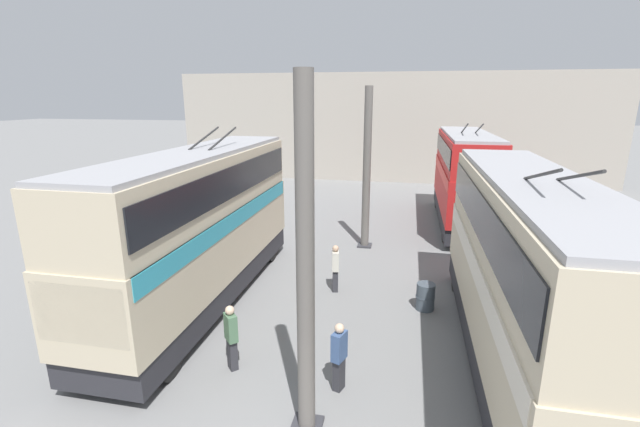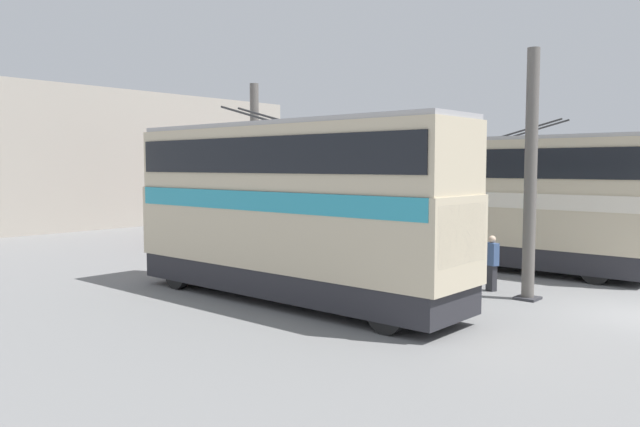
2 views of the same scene
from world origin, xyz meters
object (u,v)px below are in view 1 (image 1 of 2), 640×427
object	(u,v)px
bus_left_far	(464,173)
bus_right_far	(200,219)
person_by_right_row	(231,336)
person_aisle_midway	(335,267)
bus_left_near	(526,263)
person_aisle_foreground	(339,355)
oil_drum	(425,297)

from	to	relation	value
bus_left_far	bus_right_far	xyz separation A→B (m)	(-11.61, 9.81, 0.07)
person_by_right_row	person_aisle_midway	world-z (taller)	person_by_right_row
bus_left_far	person_by_right_row	size ratio (longest dim) A/B	5.54
bus_left_near	bus_left_far	world-z (taller)	bus_left_far
person_aisle_midway	person_by_right_row	bearing A→B (deg)	59.39
bus_right_far	person_aisle_midway	world-z (taller)	bus_right_far
bus_left_near	bus_left_far	bearing A→B (deg)	0.00
bus_left_near	person_aisle_foreground	size ratio (longest dim) A/B	6.44
bus_left_far	oil_drum	world-z (taller)	bus_left_far
bus_left_near	oil_drum	bearing A→B (deg)	40.50
bus_right_far	oil_drum	distance (m)	8.02
bus_left_far	bus_right_far	distance (m)	15.20
person_aisle_foreground	oil_drum	distance (m)	5.16
bus_left_near	person_aisle_midway	xyz separation A→B (m)	(3.41, 5.45, -1.94)
oil_drum	bus_left_far	bearing A→B (deg)	-11.82
bus_left_far	person_by_right_row	world-z (taller)	bus_left_far
person_aisle_foreground	person_aisle_midway	xyz separation A→B (m)	(5.42, 1.02, -0.00)
bus_right_far	oil_drum	xyz separation A→B (m)	(0.87, -7.56, -2.53)
bus_left_near	bus_right_far	size ratio (longest dim) A/B	1.01
bus_left_far	bus_right_far	world-z (taller)	bus_right_far
person_aisle_foreground	person_aisle_midway	size ratio (longest dim) A/B	1.00
person_by_right_row	person_aisle_foreground	bearing A→B (deg)	132.44
person_by_right_row	bus_left_far	bearing A→B (deg)	-158.35
person_aisle_foreground	person_by_right_row	size ratio (longest dim) A/B	0.98
person_aisle_midway	oil_drum	size ratio (longest dim) A/B	1.93
oil_drum	person_aisle_foreground	bearing A→B (deg)	154.79
person_aisle_foreground	person_by_right_row	bearing A→B (deg)	-164.75
person_aisle_foreground	person_by_right_row	world-z (taller)	person_by_right_row
bus_left_near	person_by_right_row	size ratio (longest dim) A/B	6.34
person_aisle_midway	bus_right_far	bearing A→B (deg)	9.82
bus_left_near	person_aisle_midway	bearing A→B (deg)	58.02
bus_left_far	person_aisle_foreground	world-z (taller)	bus_left_far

